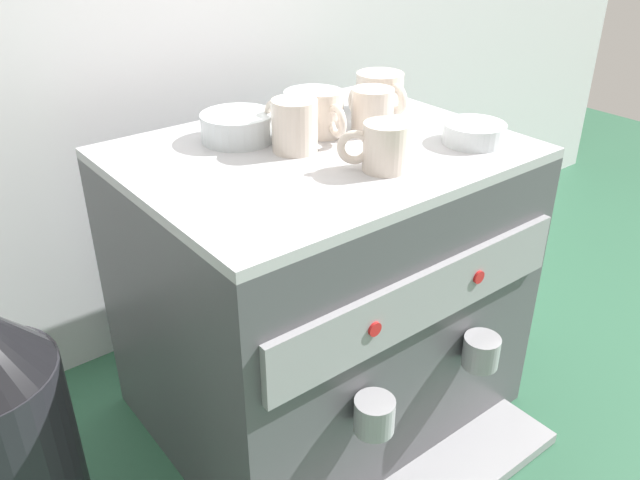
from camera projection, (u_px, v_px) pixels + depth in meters
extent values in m
plane|color=#28563D|center=(320.00, 398.00, 1.22)|extent=(4.00, 4.00, 0.00)
cube|color=silver|center=(193.00, 61.00, 1.22)|extent=(2.80, 0.03, 1.10)
cube|color=#4C4C51|center=(320.00, 290.00, 1.11)|extent=(0.58, 0.46, 0.48)
cube|color=#B7B7BC|center=(320.00, 153.00, 0.99)|extent=(0.58, 0.46, 0.02)
cube|color=#939399|center=(426.00, 299.00, 0.89)|extent=(0.53, 0.01, 0.09)
cylinder|color=red|center=(374.00, 329.00, 0.83)|extent=(0.02, 0.01, 0.02)
cylinder|color=red|center=(478.00, 277.00, 0.94)|extent=(0.02, 0.01, 0.02)
cylinder|color=#939399|center=(374.00, 415.00, 0.88)|extent=(0.06, 0.06, 0.05)
cylinder|color=#939399|center=(481.00, 351.00, 1.00)|extent=(0.06, 0.06, 0.05)
cylinder|color=beige|center=(386.00, 147.00, 0.89)|extent=(0.06, 0.06, 0.07)
torus|color=beige|center=(354.00, 147.00, 0.89)|extent=(0.05, 0.04, 0.05)
cylinder|color=beige|center=(380.00, 92.00, 1.13)|extent=(0.08, 0.08, 0.06)
torus|color=beige|center=(397.00, 99.00, 1.09)|extent=(0.02, 0.05, 0.05)
cylinder|color=beige|center=(372.00, 110.00, 1.04)|extent=(0.07, 0.07, 0.07)
torus|color=beige|center=(358.00, 103.00, 1.07)|extent=(0.02, 0.05, 0.05)
cylinder|color=beige|center=(323.00, 113.00, 1.02)|extent=(0.06, 0.06, 0.07)
torus|color=beige|center=(336.00, 121.00, 0.99)|extent=(0.02, 0.05, 0.05)
cylinder|color=beige|center=(295.00, 126.00, 0.96)|extent=(0.07, 0.07, 0.08)
torus|color=beige|center=(276.00, 118.00, 0.99)|extent=(0.01, 0.06, 0.06)
cylinder|color=silver|center=(238.00, 127.00, 1.01)|extent=(0.11, 0.11, 0.04)
cylinder|color=silver|center=(238.00, 136.00, 1.01)|extent=(0.06, 0.06, 0.01)
cylinder|color=silver|center=(314.00, 102.00, 1.13)|extent=(0.10, 0.10, 0.04)
cylinder|color=silver|center=(314.00, 110.00, 1.13)|extent=(0.06, 0.06, 0.01)
cylinder|color=silver|center=(474.00, 133.00, 1.00)|extent=(0.10, 0.10, 0.03)
cylinder|color=silver|center=(473.00, 140.00, 1.00)|extent=(0.05, 0.05, 0.01)
cylinder|color=black|center=(8.00, 480.00, 0.83)|extent=(0.19, 0.19, 0.35)
cylinder|color=#B7B7BC|center=(471.00, 289.00, 1.40)|extent=(0.11, 0.11, 0.16)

